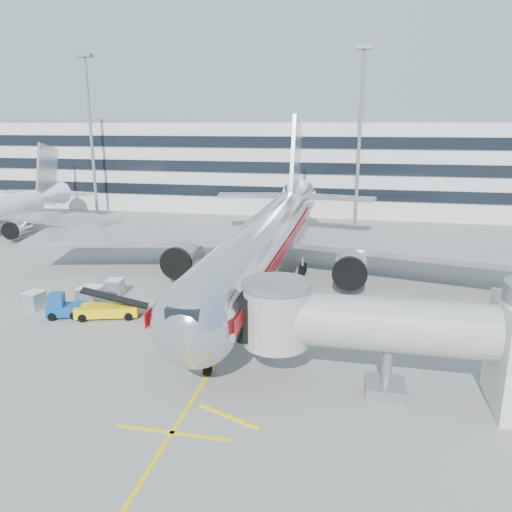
% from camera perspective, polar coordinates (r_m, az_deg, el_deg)
% --- Properties ---
extents(ground, '(180.00, 180.00, 0.00)m').
position_cam_1_polar(ground, '(38.38, -1.96, -7.88)').
color(ground, gray).
rests_on(ground, ground).
extents(lead_in_line, '(0.25, 70.00, 0.01)m').
position_cam_1_polar(lead_in_line, '(47.54, 0.90, -3.31)').
color(lead_in_line, yellow).
rests_on(lead_in_line, ground).
extents(stop_bar, '(6.00, 0.25, 0.01)m').
position_cam_1_polar(stop_bar, '(26.59, -9.57, -19.28)').
color(stop_bar, yellow).
rests_on(stop_bar, ground).
extents(main_jet, '(50.95, 48.70, 16.06)m').
position_cam_1_polar(main_jet, '(48.04, 1.31, 2.12)').
color(main_jet, silver).
rests_on(main_jet, ground).
extents(jet_bridge, '(17.80, 4.50, 7.00)m').
position_cam_1_polar(jet_bridge, '(28.77, 18.38, -8.34)').
color(jet_bridge, silver).
rests_on(jet_bridge, ground).
extents(terminal, '(150.00, 24.25, 15.60)m').
position_cam_1_polar(terminal, '(92.96, 6.65, 10.44)').
color(terminal, silver).
rests_on(terminal, ground).
extents(light_mast_west, '(2.40, 1.20, 25.45)m').
position_cam_1_polar(light_mast_west, '(87.88, -18.44, 14.17)').
color(light_mast_west, gray).
rests_on(light_mast_west, ground).
extents(light_mast_centre, '(2.40, 1.20, 25.45)m').
position_cam_1_polar(light_mast_centre, '(76.35, 11.82, 14.61)').
color(light_mast_centre, gray).
rests_on(light_mast_centre, ground).
extents(belt_loader, '(5.19, 3.09, 2.43)m').
position_cam_1_polar(belt_loader, '(41.25, -16.64, -5.84)').
color(belt_loader, yellow).
rests_on(belt_loader, ground).
extents(baggage_tug, '(2.93, 2.36, 1.93)m').
position_cam_1_polar(baggage_tug, '(42.45, -21.29, -5.44)').
color(baggage_tug, '#0D4493').
rests_on(baggage_tug, ground).
extents(cargo_container_left, '(1.67, 1.67, 1.48)m').
position_cam_1_polar(cargo_container_left, '(45.19, -23.99, -4.64)').
color(cargo_container_left, '#A9ACB1').
rests_on(cargo_container_left, ground).
extents(cargo_container_right, '(1.51, 1.51, 1.47)m').
position_cam_1_polar(cargo_container_right, '(46.24, -15.83, -3.47)').
color(cargo_container_right, '#A9ACB1').
rests_on(cargo_container_right, ground).
extents(cargo_container_front, '(1.96, 1.96, 1.89)m').
position_cam_1_polar(cargo_container_front, '(43.45, -18.35, -4.56)').
color(cargo_container_front, '#A9ACB1').
rests_on(cargo_container_front, ground).
extents(ramp_worker, '(0.76, 0.79, 1.82)m').
position_cam_1_polar(ramp_worker, '(37.61, -10.30, -7.12)').
color(ramp_worker, '#93FF1A').
rests_on(ramp_worker, ground).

